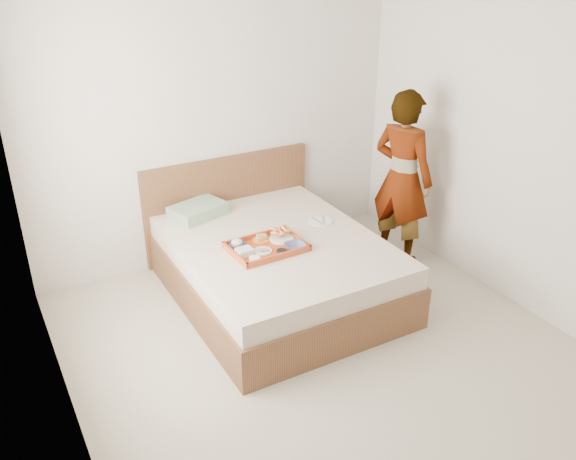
% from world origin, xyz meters
% --- Properties ---
extents(ground, '(3.50, 4.00, 0.01)m').
position_xyz_m(ground, '(0.00, 0.00, 0.00)').
color(ground, beige).
rests_on(ground, ground).
extents(wall_back, '(3.50, 0.01, 2.60)m').
position_xyz_m(wall_back, '(0.00, 2.00, 1.30)').
color(wall_back, silver).
rests_on(wall_back, ground).
extents(wall_left, '(0.01, 4.00, 2.60)m').
position_xyz_m(wall_left, '(-1.75, 0.00, 1.30)').
color(wall_left, silver).
rests_on(wall_left, ground).
extents(wall_right, '(0.01, 4.00, 2.60)m').
position_xyz_m(wall_right, '(1.75, 0.00, 1.30)').
color(wall_right, silver).
rests_on(wall_right, ground).
extents(bed, '(1.65, 2.00, 0.53)m').
position_xyz_m(bed, '(0.06, 1.00, 0.27)').
color(bed, brown).
rests_on(bed, ground).
extents(headboard, '(1.65, 0.06, 0.95)m').
position_xyz_m(headboard, '(0.06, 1.97, 0.47)').
color(headboard, brown).
rests_on(headboard, ground).
extents(pillow, '(0.53, 0.44, 0.11)m').
position_xyz_m(pillow, '(-0.33, 1.75, 0.59)').
color(pillow, '#8FB28C').
rests_on(pillow, bed).
extents(tray, '(0.59, 0.44, 0.05)m').
position_xyz_m(tray, '(-0.09, 0.89, 0.56)').
color(tray, '#C84B24').
rests_on(tray, bed).
extents(prawn_plate, '(0.21, 0.21, 0.01)m').
position_xyz_m(prawn_plate, '(0.08, 0.96, 0.55)').
color(prawn_plate, white).
rests_on(prawn_plate, tray).
extents(navy_bowl_big, '(0.17, 0.17, 0.04)m').
position_xyz_m(navy_bowl_big, '(0.10, 0.77, 0.57)').
color(navy_bowl_big, navy).
rests_on(navy_bowl_big, tray).
extents(sauce_dish, '(0.09, 0.09, 0.03)m').
position_xyz_m(sauce_dish, '(-0.04, 0.74, 0.56)').
color(sauce_dish, black).
rests_on(sauce_dish, tray).
extents(meat_plate, '(0.15, 0.15, 0.01)m').
position_xyz_m(meat_plate, '(-0.15, 0.85, 0.55)').
color(meat_plate, white).
rests_on(meat_plate, tray).
extents(bread_plate, '(0.15, 0.15, 0.01)m').
position_xyz_m(bread_plate, '(-0.07, 1.02, 0.55)').
color(bread_plate, orange).
rests_on(bread_plate, tray).
extents(salad_bowl, '(0.13, 0.13, 0.04)m').
position_xyz_m(salad_bowl, '(-0.29, 1.02, 0.57)').
color(salad_bowl, navy).
rests_on(salad_bowl, tray).
extents(plastic_tub, '(0.12, 0.10, 0.05)m').
position_xyz_m(plastic_tub, '(-0.29, 0.87, 0.57)').
color(plastic_tub, silver).
rests_on(plastic_tub, tray).
extents(cheese_round, '(0.09, 0.09, 0.03)m').
position_xyz_m(cheese_round, '(-0.27, 0.74, 0.56)').
color(cheese_round, white).
rests_on(cheese_round, tray).
extents(dinner_plate, '(0.27, 0.27, 0.01)m').
position_xyz_m(dinner_plate, '(0.56, 1.12, 0.54)').
color(dinner_plate, white).
rests_on(dinner_plate, bed).
extents(person, '(0.55, 0.68, 1.62)m').
position_xyz_m(person, '(1.36, 1.04, 0.81)').
color(person, silver).
rests_on(person, ground).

